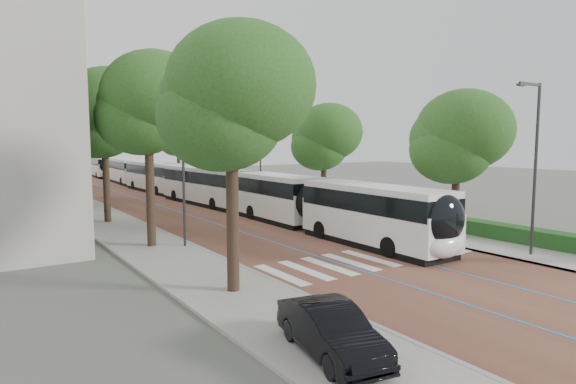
% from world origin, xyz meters
% --- Properties ---
extents(ground, '(160.00, 160.00, 0.00)m').
position_xyz_m(ground, '(0.00, 0.00, 0.00)').
color(ground, '#51544C').
rests_on(ground, ground).
extents(road, '(11.00, 140.00, 0.02)m').
position_xyz_m(road, '(0.00, 40.00, 0.01)').
color(road, brown).
rests_on(road, ground).
extents(sidewalk_left, '(4.00, 140.00, 0.12)m').
position_xyz_m(sidewalk_left, '(-7.50, 40.00, 0.06)').
color(sidewalk_left, gray).
rests_on(sidewalk_left, ground).
extents(sidewalk_right, '(4.00, 140.00, 0.12)m').
position_xyz_m(sidewalk_right, '(7.50, 40.00, 0.06)').
color(sidewalk_right, gray).
rests_on(sidewalk_right, ground).
extents(kerb_left, '(0.20, 140.00, 0.14)m').
position_xyz_m(kerb_left, '(-5.60, 40.00, 0.06)').
color(kerb_left, gray).
rests_on(kerb_left, ground).
extents(kerb_right, '(0.20, 140.00, 0.14)m').
position_xyz_m(kerb_right, '(5.60, 40.00, 0.06)').
color(kerb_right, gray).
rests_on(kerb_right, ground).
extents(zebra_crossing, '(10.55, 3.60, 0.01)m').
position_xyz_m(zebra_crossing, '(0.20, 1.00, 0.03)').
color(zebra_crossing, silver).
rests_on(zebra_crossing, ground).
extents(lane_line_left, '(0.12, 126.00, 0.01)m').
position_xyz_m(lane_line_left, '(-1.60, 40.00, 0.02)').
color(lane_line_left, '#226FAD').
rests_on(lane_line_left, road).
extents(lane_line_right, '(0.12, 126.00, 0.01)m').
position_xyz_m(lane_line_right, '(1.60, 40.00, 0.02)').
color(lane_line_right, '#226FAD').
rests_on(lane_line_right, road).
extents(hedge, '(1.20, 14.00, 0.80)m').
position_xyz_m(hedge, '(9.10, 0.00, 0.52)').
color(hedge, '#174318').
rests_on(hedge, sidewalk_right).
extents(streetlight_near, '(1.82, 0.20, 8.00)m').
position_xyz_m(streetlight_near, '(6.62, -3.00, 4.82)').
color(streetlight_near, '#2D2D30').
rests_on(streetlight_near, sidewalk_right).
extents(streetlight_far, '(1.82, 0.20, 8.00)m').
position_xyz_m(streetlight_far, '(6.62, 22.00, 4.82)').
color(streetlight_far, '#2D2D30').
rests_on(streetlight_far, sidewalk_right).
extents(lamp_post_left, '(0.14, 0.14, 8.00)m').
position_xyz_m(lamp_post_left, '(-6.10, 8.00, 4.12)').
color(lamp_post_left, '#2D2D30').
rests_on(lamp_post_left, sidewalk_left).
extents(trees_left, '(6.19, 60.23, 9.70)m').
position_xyz_m(trees_left, '(-7.50, 25.32, 6.79)').
color(trees_left, black).
rests_on(trees_left, ground).
extents(trees_right, '(5.36, 47.10, 8.48)m').
position_xyz_m(trees_right, '(7.70, 20.46, 5.77)').
color(trees_right, black).
rests_on(trees_right, ground).
extents(lead_bus, '(2.80, 18.43, 3.20)m').
position_xyz_m(lead_bus, '(2.32, 6.75, 1.63)').
color(lead_bus, black).
rests_on(lead_bus, ground).
extents(bus_queued_0, '(3.17, 12.51, 3.20)m').
position_xyz_m(bus_queued_0, '(2.07, 23.04, 1.62)').
color(bus_queued_0, white).
rests_on(bus_queued_0, ground).
extents(bus_queued_1, '(2.91, 12.47, 3.20)m').
position_xyz_m(bus_queued_1, '(1.93, 35.73, 1.62)').
color(bus_queued_1, white).
rests_on(bus_queued_1, ground).
extents(bus_queued_2, '(3.05, 12.49, 3.20)m').
position_xyz_m(bus_queued_2, '(2.28, 49.23, 1.62)').
color(bus_queued_2, white).
rests_on(bus_queued_2, ground).
extents(bus_queued_3, '(3.26, 12.53, 3.20)m').
position_xyz_m(bus_queued_3, '(2.45, 62.98, 1.62)').
color(bus_queued_3, white).
rests_on(bus_queued_3, ground).
extents(parked_car, '(2.07, 4.10, 1.29)m').
position_xyz_m(parked_car, '(-7.95, -6.10, 0.77)').
color(parked_car, black).
rests_on(parked_car, sidewalk_left).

